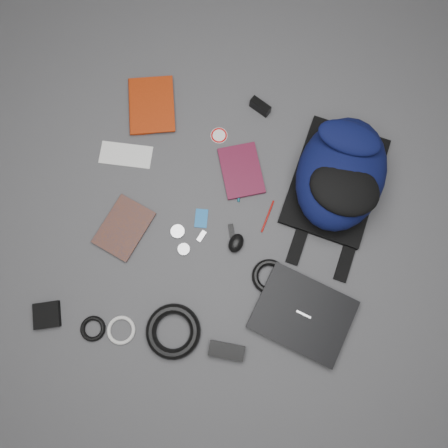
% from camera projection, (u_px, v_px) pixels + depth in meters
% --- Properties ---
extents(ground, '(4.00, 4.00, 0.00)m').
position_uv_depth(ground, '(224.00, 225.00, 1.69)').
color(ground, '#4F4F51').
rests_on(ground, ground).
extents(backpack, '(0.41, 0.54, 0.21)m').
position_uv_depth(backpack, '(341.00, 173.00, 1.63)').
color(backpack, black).
rests_on(backpack, ground).
extents(laptop, '(0.39, 0.33, 0.03)m').
position_uv_depth(laptop, '(303.00, 314.00, 1.60)').
color(laptop, black).
rests_on(laptop, ground).
extents(textbook_red, '(0.25, 0.29, 0.03)m').
position_uv_depth(textbook_red, '(129.00, 107.00, 1.79)').
color(textbook_red, '#962508').
rests_on(textbook_red, ground).
extents(comic_book, '(0.22, 0.26, 0.02)m').
position_uv_depth(comic_book, '(106.00, 218.00, 1.69)').
color(comic_book, '#9F430B').
rests_on(comic_book, ground).
extents(envelope, '(0.22, 0.12, 0.00)m').
position_uv_depth(envelope, '(126.00, 155.00, 1.75)').
color(envelope, white).
rests_on(envelope, ground).
extents(dvd_case, '(0.23, 0.26, 0.02)m').
position_uv_depth(dvd_case, '(241.00, 171.00, 1.73)').
color(dvd_case, '#4A0E22').
rests_on(dvd_case, ground).
extents(compact_camera, '(0.09, 0.06, 0.05)m').
position_uv_depth(compact_camera, '(260.00, 107.00, 1.77)').
color(compact_camera, black).
rests_on(compact_camera, ground).
extents(sticker_disc, '(0.09, 0.09, 0.00)m').
position_uv_depth(sticker_disc, '(219.00, 135.00, 1.77)').
color(sticker_disc, white).
rests_on(sticker_disc, ground).
extents(pen_teal, '(0.04, 0.16, 0.01)m').
position_uv_depth(pen_teal, '(239.00, 182.00, 1.73)').
color(pen_teal, '#0B5567').
rests_on(pen_teal, ground).
extents(pen_red, '(0.03, 0.13, 0.01)m').
position_uv_depth(pen_red, '(268.00, 216.00, 1.70)').
color(pen_red, maroon).
rests_on(pen_red, ground).
extents(id_badge, '(0.06, 0.08, 0.00)m').
position_uv_depth(id_badge, '(201.00, 218.00, 1.70)').
color(id_badge, '#1764AE').
rests_on(id_badge, ground).
extents(usb_black, '(0.04, 0.06, 0.01)m').
position_uv_depth(usb_black, '(232.00, 231.00, 1.68)').
color(usb_black, black).
rests_on(usb_black, ground).
extents(usb_silver, '(0.03, 0.05, 0.01)m').
position_uv_depth(usb_silver, '(201.00, 236.00, 1.68)').
color(usb_silver, '#BBBBBD').
rests_on(usb_silver, ground).
extents(mouse, '(0.07, 0.09, 0.04)m').
position_uv_depth(mouse, '(236.00, 243.00, 1.66)').
color(mouse, black).
rests_on(mouse, ground).
extents(headphone_left, '(0.06, 0.06, 0.01)m').
position_uv_depth(headphone_left, '(178.00, 231.00, 1.68)').
color(headphone_left, silver).
rests_on(headphone_left, ground).
extents(headphone_right, '(0.06, 0.06, 0.01)m').
position_uv_depth(headphone_right, '(184.00, 249.00, 1.67)').
color(headphone_right, '#ACACAE').
rests_on(headphone_right, ground).
extents(cable_coil, '(0.16, 0.16, 0.03)m').
position_uv_depth(cable_coil, '(269.00, 276.00, 1.64)').
color(cable_coil, black).
rests_on(cable_coil, ground).
extents(power_brick, '(0.13, 0.06, 0.03)m').
position_uv_depth(power_brick, '(227.00, 351.00, 1.58)').
color(power_brick, black).
rests_on(power_brick, ground).
extents(power_cord_coil, '(0.22, 0.22, 0.04)m').
position_uv_depth(power_cord_coil, '(173.00, 331.00, 1.59)').
color(power_cord_coil, black).
rests_on(power_cord_coil, ground).
extents(pouch, '(0.12, 0.12, 0.02)m').
position_uv_depth(pouch, '(47.00, 315.00, 1.61)').
color(pouch, black).
rests_on(pouch, ground).
extents(earbud_coil, '(0.10, 0.10, 0.02)m').
position_uv_depth(earbud_coil, '(93.00, 329.00, 1.60)').
color(earbud_coil, black).
rests_on(earbud_coil, ground).
extents(white_cable_coil, '(0.12, 0.12, 0.01)m').
position_uv_depth(white_cable_coil, '(121.00, 330.00, 1.60)').
color(white_cable_coil, silver).
rests_on(white_cable_coil, ground).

